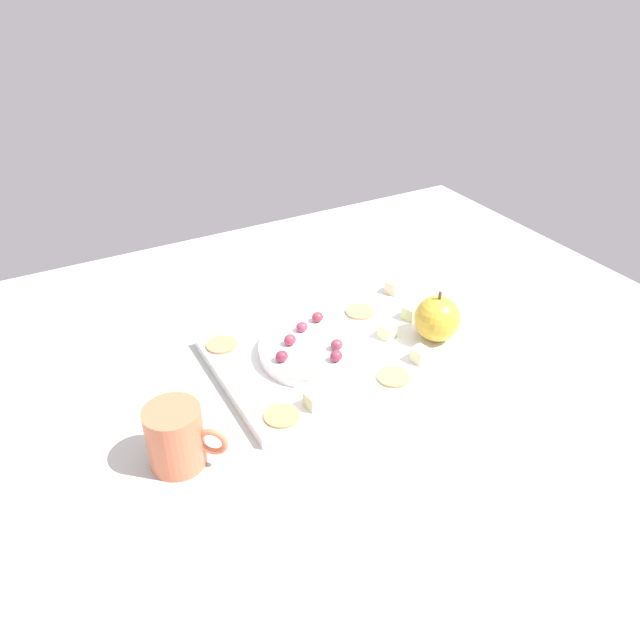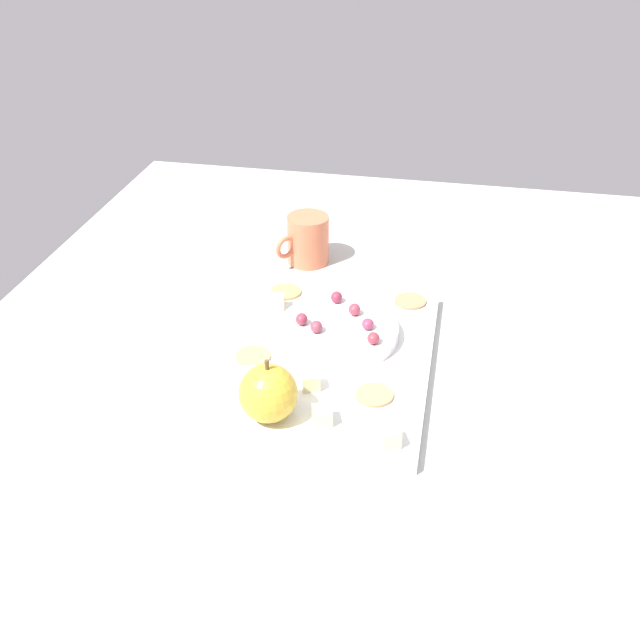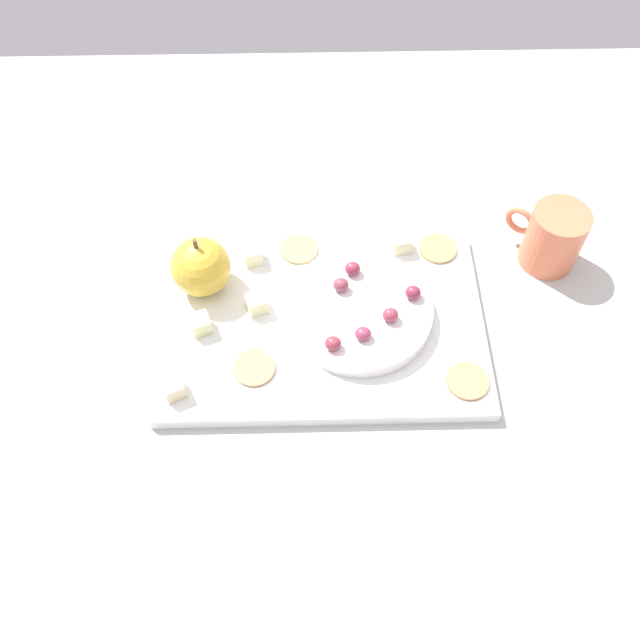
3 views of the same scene
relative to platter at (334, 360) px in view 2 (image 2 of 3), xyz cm
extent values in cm
cube|color=#B4B7B1|center=(-4.51, -1.58, -2.62)|extent=(130.81, 106.16, 3.51)
cube|color=white|center=(0.00, 0.00, 0.00)|extent=(38.32, 26.27, 1.72)
cylinder|color=white|center=(-4.95, -0.23, 1.84)|extent=(16.99, 16.99, 1.96)
sphere|color=gold|center=(14.35, -5.35, 4.46)|extent=(7.20, 7.20, 7.20)
cylinder|color=brown|center=(14.35, -5.35, 8.66)|extent=(0.50, 0.50, 1.20)
cube|color=beige|center=(14.23, 1.20, 1.98)|extent=(2.86, 2.86, 2.23)
cube|color=beige|center=(7.78, -1.50, 1.98)|extent=(2.86, 2.86, 2.23)
cube|color=beige|center=(-10.27, -10.57, 1.98)|extent=(2.55, 2.55, 2.23)
cube|color=beige|center=(8.50, -9.10, 1.98)|extent=(2.67, 2.67, 2.23)
cube|color=beige|center=(16.53, 9.61, 1.98)|extent=(2.95, 2.95, 2.23)
cylinder|color=tan|center=(7.87, 6.69, 1.06)|extent=(4.83, 4.83, 0.40)
cylinder|color=tan|center=(2.71, -10.67, 1.06)|extent=(4.83, 4.83, 0.40)
cylinder|color=tan|center=(-15.04, -10.37, 1.06)|extent=(4.83, 4.83, 0.40)
cylinder|color=#AD7F58|center=(-16.07, 8.92, 1.06)|extent=(4.83, 4.83, 0.40)
ellipsoid|color=#8B3042|center=(-3.78, -5.31, 3.67)|extent=(1.88, 1.69, 1.70)
ellipsoid|color=#8C3A4B|center=(-2.28, -2.89, 3.66)|extent=(1.88, 1.69, 1.69)
ellipsoid|color=#9B3647|center=(-7.79, 1.56, 3.68)|extent=(1.88, 1.69, 1.73)
ellipsoid|color=#93333F|center=(-1.08, 5.22, 3.62)|extent=(1.88, 1.69, 1.61)
ellipsoid|color=#963855|center=(-4.93, 3.97, 3.57)|extent=(1.88, 1.69, 1.51)
ellipsoid|color=maroon|center=(-10.69, -1.46, 3.67)|extent=(1.88, 1.69, 1.70)
cylinder|color=#DA6E4A|center=(-29.16, -9.84, 3.35)|extent=(7.08, 7.08, 8.41)
torus|color=#DA6E4A|center=(-25.50, -12.84, 3.35)|extent=(3.60, 3.15, 4.00)
camera|label=1|loc=(-40.25, -66.59, 55.97)|focal=34.41mm
camera|label=2|loc=(81.73, 14.52, 59.40)|focal=41.65mm
camera|label=3|loc=(1.25, 45.33, 67.80)|focal=38.14mm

